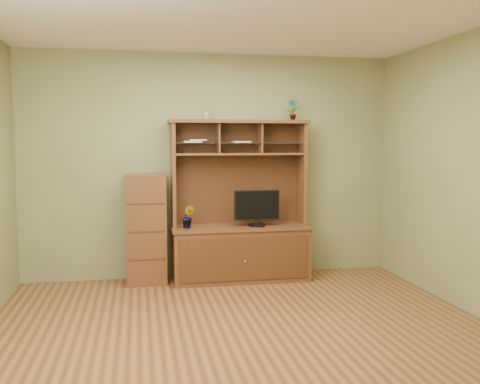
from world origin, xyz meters
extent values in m
cube|color=#523017|center=(0.00, 0.00, -0.01)|extent=(4.50, 4.00, 0.02)
cube|color=white|center=(0.00, 0.00, 2.71)|extent=(4.50, 4.00, 0.02)
cube|color=olive|center=(0.00, 2.01, 1.35)|extent=(4.50, 0.02, 2.70)
cube|color=olive|center=(0.00, -2.01, 1.35)|extent=(4.50, 0.02, 2.70)
cube|color=olive|center=(2.26, 0.00, 1.35)|extent=(0.02, 4.00, 2.70)
cube|color=#4E2516|center=(0.31, 1.71, 0.31)|extent=(1.60, 0.55, 0.62)
cube|color=#3B1E10|center=(0.31, 1.42, 0.31)|extent=(1.50, 0.01, 0.50)
sphere|color=silver|center=(0.31, 1.41, 0.28)|extent=(0.02, 0.02, 0.02)
cube|color=#4E2516|center=(0.31, 1.71, 0.64)|extent=(1.64, 0.59, 0.03)
cube|color=#4E2516|center=(-0.47, 1.80, 1.27)|extent=(0.04, 0.35, 1.25)
cube|color=#4E2516|center=(1.09, 1.80, 1.27)|extent=(0.04, 0.35, 1.25)
cube|color=#3B1E10|center=(0.31, 1.97, 1.27)|extent=(1.52, 0.02, 1.25)
cube|color=#4E2516|center=(0.31, 1.80, 1.88)|extent=(1.66, 0.40, 0.04)
cube|color=#4E2516|center=(0.31, 1.80, 1.50)|extent=(1.52, 0.32, 0.02)
cube|color=#4E2516|center=(0.06, 1.80, 1.69)|extent=(0.02, 0.31, 0.35)
cube|color=#4E2516|center=(0.56, 1.80, 1.69)|extent=(0.02, 0.31, 0.35)
cube|color=silver|center=(0.31, 1.79, 1.63)|extent=(1.50, 0.27, 0.01)
cylinder|color=black|center=(0.50, 1.65, 0.66)|extent=(0.21, 0.21, 0.02)
cylinder|color=black|center=(0.50, 1.65, 0.70)|extent=(0.04, 0.04, 0.07)
cube|color=black|center=(0.50, 1.65, 0.90)|extent=(0.53, 0.05, 0.35)
imported|color=#27561D|center=(-0.31, 1.65, 0.78)|extent=(0.18, 0.16, 0.27)
imported|color=#336122|center=(0.97, 1.80, 2.03)|extent=(0.15, 0.11, 0.26)
cylinder|color=silver|center=(-0.09, 1.80, 1.95)|extent=(0.05, 0.05, 0.10)
cylinder|color=#9B7B4D|center=(-0.09, 1.80, 2.09)|extent=(0.04, 0.04, 0.18)
cube|color=#A2A2A7|center=(-0.25, 1.80, 1.64)|extent=(0.23, 0.18, 0.02)
cube|color=#A2A2A7|center=(-0.18, 1.80, 1.66)|extent=(0.20, 0.15, 0.02)
cube|color=#A2A2A7|center=(0.34, 1.80, 1.64)|extent=(0.21, 0.17, 0.02)
cube|color=#4E2516|center=(-0.79, 1.78, 0.64)|extent=(0.45, 0.41, 1.27)
cube|color=#3B1E10|center=(-0.79, 1.57, 0.32)|extent=(0.41, 0.01, 0.02)
cube|color=#3B1E10|center=(-0.79, 1.57, 0.64)|extent=(0.41, 0.01, 0.01)
cube|color=#3B1E10|center=(-0.79, 1.57, 0.95)|extent=(0.41, 0.01, 0.01)
camera|label=1|loc=(-0.87, -4.46, 1.64)|focal=40.00mm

